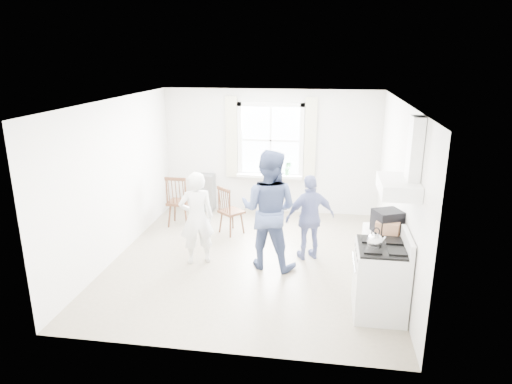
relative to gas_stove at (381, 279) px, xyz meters
name	(u,v)px	position (x,y,z in m)	size (l,w,h in m)	color
room_shell	(252,184)	(-1.91, 1.35, 0.82)	(4.62, 5.12, 2.64)	gray
window_assembly	(270,145)	(-1.91, 3.80, 0.98)	(1.88, 0.24, 1.70)	white
range_hood	(404,174)	(0.16, 0.00, 1.42)	(0.45, 0.76, 0.94)	white
shelf_unit	(205,192)	(-3.31, 3.68, -0.08)	(0.40, 0.30, 0.80)	slate
gas_stove	(381,279)	(0.00, 0.00, 0.00)	(0.68, 0.76, 1.12)	silver
kettle	(375,241)	(-0.12, -0.08, 0.56)	(0.20, 0.20, 0.28)	silver
low_cabinet	(380,259)	(0.07, 0.70, -0.03)	(0.50, 0.55, 0.90)	white
stereo_stack	(387,221)	(0.11, 0.62, 0.57)	(0.46, 0.44, 0.32)	black
cardboard_box	(388,229)	(0.11, 0.50, 0.51)	(0.31, 0.22, 0.20)	#A87451
windsor_chair_a	(177,196)	(-3.57, 2.61, 0.15)	(0.45, 0.44, 1.04)	#422415
windsor_chair_b	(227,206)	(-2.54, 2.38, 0.09)	(0.55, 0.55, 0.93)	#422415
person_left	(197,218)	(-2.76, 1.12, 0.28)	(0.56, 0.56, 1.53)	white
person_mid	(269,210)	(-1.61, 1.17, 0.47)	(0.92, 0.92, 1.90)	#42517B
person_right	(310,218)	(-0.98, 1.56, 0.23)	(0.84, 0.84, 1.43)	navy
potted_plant	(288,168)	(-1.53, 3.71, 0.51)	(0.16, 0.16, 0.29)	#35773F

